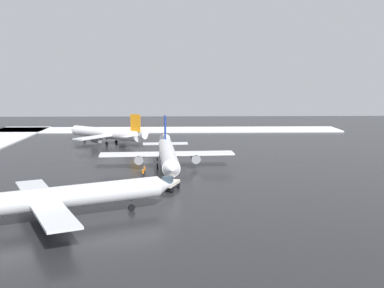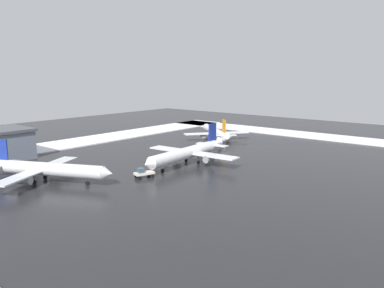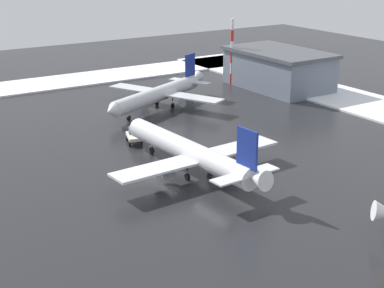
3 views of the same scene
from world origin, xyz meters
name	(u,v)px [view 2 (image 2 of 3)]	position (x,y,z in m)	size (l,w,h in m)	color
ground_plane	(186,163)	(0.00, 0.00, 0.00)	(240.00, 240.00, 0.00)	#232326
snow_bank_far	(79,142)	(0.00, -50.00, 0.20)	(152.00, 16.00, 0.39)	white
snow_bank_left	(292,133)	(-67.00, 0.00, 0.20)	(14.00, 116.00, 0.39)	white
airplane_parked_starboard	(188,153)	(0.66, 1.28, 3.26)	(33.18, 27.53, 9.85)	white
airplane_foreground_jet	(215,132)	(-36.13, -16.32, 2.87)	(21.92, 24.54, 8.68)	white
airplane_parked_portside	(46,169)	(33.89, -12.29, 3.11)	(25.29, 29.75, 9.42)	silver
pushback_tug	(143,173)	(17.64, 1.90, 1.28)	(5.06, 3.55, 2.50)	silver
ground_crew_by_nose_gear	(165,162)	(5.11, -3.08, 0.97)	(0.36, 0.36, 1.71)	black
ground_crew_beside_wing	(157,164)	(8.13, -3.15, 0.97)	(0.36, 0.36, 1.71)	black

